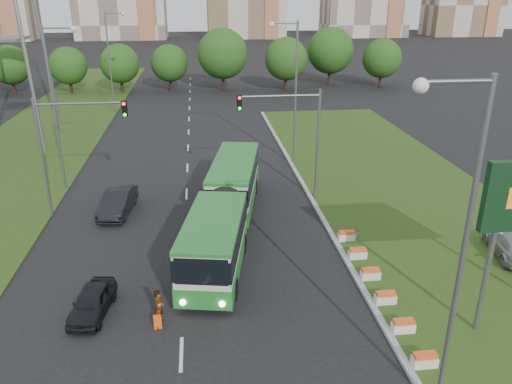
{
  "coord_description": "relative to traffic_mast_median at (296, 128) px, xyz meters",
  "views": [
    {
      "loc": [
        -1.85,
        -23.07,
        14.07
      ],
      "look_at": [
        1.47,
        5.31,
        2.6
      ],
      "focal_mm": 35.0,
      "sensor_mm": 36.0,
      "label": 1
    }
  ],
  "objects": [
    {
      "name": "car_left_near",
      "position": [
        -11.94,
        -12.63,
        -4.71
      ],
      "size": [
        2.04,
        3.91,
        1.27
      ],
      "primitive_type": "imported",
      "rotation": [
        0.0,
        0.0,
        -0.15
      ],
      "color": "black",
      "rests_on": "ground"
    },
    {
      "name": "traffic_mast_left",
      "position": [
        -15.16,
        -1.0,
        0.0
      ],
      "size": [
        5.76,
        0.32,
        8.0
      ],
      "color": "slate",
      "rests_on": "ground"
    },
    {
      "name": "articulated_bus",
      "position": [
        -5.32,
        -4.83,
        -3.56
      ],
      "size": [
        2.76,
        17.73,
        2.92
      ],
      "rotation": [
        0.0,
        0.0,
        -0.19
      ],
      "color": "beige",
      "rests_on": "ground"
    },
    {
      "name": "street_lamps",
      "position": [
        -7.78,
        0.0,
        0.65
      ],
      "size": [
        36.0,
        60.0,
        12.0
      ],
      "primitive_type": null,
      "color": "slate",
      "rests_on": "ground"
    },
    {
      "name": "lane_markings",
      "position": [
        -7.78,
        10.0,
        -5.35
      ],
      "size": [
        0.2,
        100.0,
        0.01
      ],
      "primitive_type": null,
      "color": "silver",
      "rests_on": "ground"
    },
    {
      "name": "shopping_trolley",
      "position": [
        -8.86,
        -14.06,
        -5.06
      ],
      "size": [
        0.34,
        0.36,
        0.59
      ],
      "rotation": [
        0.0,
        0.0,
        0.18
      ],
      "color": "#FF630D",
      "rests_on": "ground"
    },
    {
      "name": "flower_planters",
      "position": [
        1.92,
        -12.5,
        -4.9
      ],
      "size": [
        1.1,
        11.5,
        0.6
      ],
      "primitive_type": null,
      "color": "white",
      "rests_on": "grass_median"
    },
    {
      "name": "tree_line",
      "position": [
        5.22,
        45.0,
        -0.85
      ],
      "size": [
        120.0,
        8.0,
        9.0
      ],
      "primitive_type": null,
      "color": "#245215",
      "rests_on": "ground"
    },
    {
      "name": "grass_median",
      "position": [
        8.22,
        -2.0,
        -5.27
      ],
      "size": [
        14.0,
        60.0,
        0.15
      ],
      "primitive_type": "cube",
      "color": "#294714",
      "rests_on": "ground"
    },
    {
      "name": "car_left_far",
      "position": [
        -12.34,
        -0.98,
        -4.55
      ],
      "size": [
        2.26,
        5.01,
        1.59
      ],
      "primitive_type": "imported",
      "rotation": [
        0.0,
        0.0,
        -0.12
      ],
      "color": "black",
      "rests_on": "ground"
    },
    {
      "name": "car_median",
      "position": [
        10.58,
        -9.92,
        -4.53
      ],
      "size": [
        2.76,
        4.92,
        1.35
      ],
      "primitive_type": "imported",
      "rotation": [
        0.0,
        0.0,
        2.94
      ],
      "color": "#989CA1",
      "rests_on": "grass_median"
    },
    {
      "name": "ground",
      "position": [
        -4.78,
        -10.0,
        -5.35
      ],
      "size": [
        360.0,
        360.0,
        0.0
      ],
      "primitive_type": "plane",
      "color": "black",
      "rests_on": "ground"
    },
    {
      "name": "left_verge",
      "position": [
        -22.78,
        15.0,
        -5.3
      ],
      "size": [
        12.0,
        110.0,
        0.1
      ],
      "primitive_type": "cube",
      "color": "#294714",
      "rests_on": "ground"
    },
    {
      "name": "pedestrian",
      "position": [
        -8.77,
        -13.68,
        -4.5
      ],
      "size": [
        0.58,
        0.72,
        1.69
      ],
      "primitive_type": "imported",
      "rotation": [
        0.0,
        0.0,
        1.24
      ],
      "color": "gray",
      "rests_on": "ground"
    },
    {
      "name": "median_kerb",
      "position": [
        1.27,
        -2.0,
        -5.26
      ],
      "size": [
        0.3,
        60.0,
        0.18
      ],
      "primitive_type": "cube",
      "color": "#9B9B9B",
      "rests_on": "ground"
    },
    {
      "name": "traffic_mast_median",
      "position": [
        0.0,
        0.0,
        0.0
      ],
      "size": [
        5.76,
        0.32,
        8.0
      ],
      "color": "slate",
      "rests_on": "ground"
    }
  ]
}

